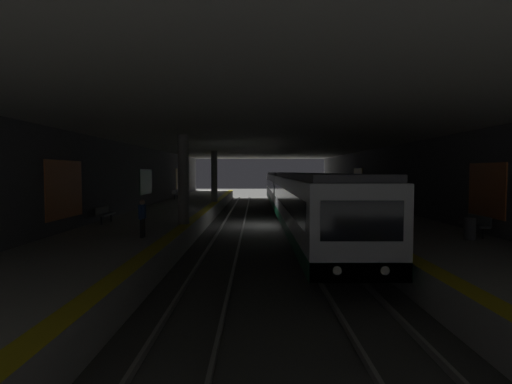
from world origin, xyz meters
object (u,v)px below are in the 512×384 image
Objects in this scene: pillar_far at (214,176)px; person_waiting_near at (345,197)px; bench_right_mid at (175,194)px; bench_left_mid at (362,197)px; bench_right_near at (105,213)px; metro_train at (292,194)px; trash_bin at (470,229)px; person_standing_far at (142,217)px; person_walking_mid at (360,197)px; person_boarding at (336,189)px; bench_left_near at (476,223)px; pillar_near at (183,180)px.

person_waiting_near is (-6.67, -10.28, -1.43)m from pillar_far.
bench_left_mid is at bearing -105.74° from bench_right_mid.
bench_left_mid and bench_right_near have the same top height.
pillar_far is at bearing 52.68° from metro_train.
pillar_far reaches higher than trash_bin.
trash_bin is (-0.57, -13.07, -0.41)m from person_standing_far.
person_walking_mid is 2.03× the size of trash_bin.
person_standing_far is 0.90× the size of person_boarding.
bench_right_near is 26.16m from person_boarding.
bench_left_near is 1.00× the size of bench_right_mid.
person_walking_mid reaches higher than person_waiting_near.
person_waiting_near is at bearing -122.98° from pillar_far.
person_boarding reaches higher than bench_right_mid.
person_walking_mid is 1.11× the size of person_standing_far.
bench_left_near and bench_right_near have the same top height.
bench_left_near is 2.00× the size of trash_bin.
person_waiting_near is (8.76, -10.28, -1.43)m from pillar_near.
pillar_far reaches higher than person_waiting_near.
pillar_near is 15.42m from pillar_far.
person_walking_mid is (6.33, -15.00, 0.42)m from bench_right_near.
trash_bin is (-13.57, -1.87, -0.42)m from person_waiting_near.
metro_train is 16.26m from trash_bin.
bench_left_mid is at bearing -96.51° from pillar_far.
pillar_near is 0.11× the size of metro_train.
bench_left_near is 0.99× the size of person_boarding.
pillar_near is 24.12m from person_boarding.
metro_train is 23.82× the size of bench_right_mid.
metro_train is 47.64× the size of trash_bin.
pillar_far is at bearing -15.50° from bench_right_near.
bench_left_near reaches higher than trash_bin.
bench_right_mid is 28.69m from trash_bin.
pillar_far is at bearing 30.97° from trash_bin.
person_walking_mid is at bearing -67.13° from bench_right_near.
metro_train reaches higher than bench_right_near.
bench_left_near and bench_left_mid have the same top height.
trash_bin is at bearing 177.76° from bench_left_mid.
person_standing_far is (-23.01, -3.26, 0.31)m from bench_right_mid.
bench_left_mid is (13.95, -12.88, -1.75)m from pillar_near.
person_waiting_near is (-10.01, -14.46, 0.32)m from bench_right_mid.
person_boarding reaches higher than bench_right_near.
person_boarding is at bearing -38.26° from bench_right_near.
person_standing_far is (-18.20, 13.81, 0.31)m from bench_left_mid.
bench_left_near is at bearing -103.96° from bench_right_near.
metro_train is at bearing -127.32° from pillar_far.
metro_train is at bearing 48.56° from person_walking_mid.
trash_bin is at bearing -159.84° from metro_train.
person_standing_far is at bearing 152.75° from person_boarding.
person_waiting_near is at bearing 11.64° from bench_left_near.
bench_left_mid is 1.00× the size of bench_right_near.
bench_left_mid is (-1.47, -12.88, -1.75)m from pillar_far.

